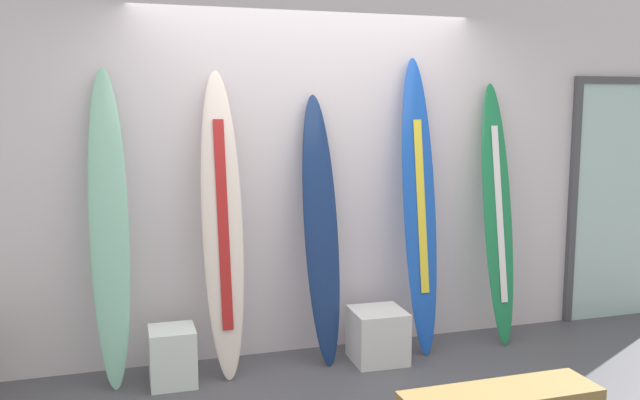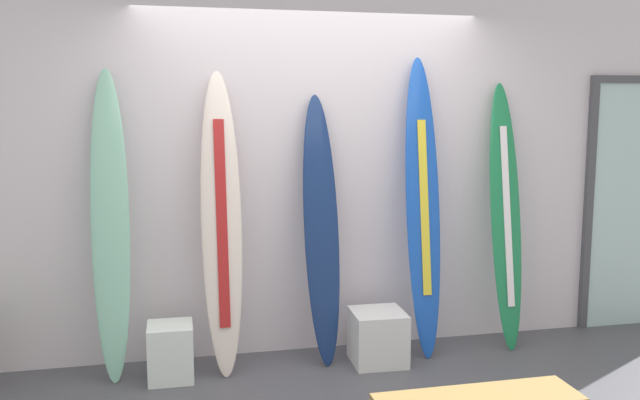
{
  "view_description": "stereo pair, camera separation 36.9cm",
  "coord_description": "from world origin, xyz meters",
  "px_view_note": "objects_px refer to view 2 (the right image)",
  "views": [
    {
      "loc": [
        -1.36,
        -3.49,
        1.82
      ],
      "look_at": [
        0.01,
        0.95,
        1.17
      ],
      "focal_mm": 37.56,
      "sensor_mm": 36.0,
      "label": 1
    },
    {
      "loc": [
        -1.01,
        -3.59,
        1.82
      ],
      "look_at": [
        0.01,
        0.95,
        1.17
      ],
      "focal_mm": 37.56,
      "sensor_mm": 36.0,
      "label": 2
    }
  ],
  "objects_px": {
    "display_block_center": "(171,352)",
    "surfboard_navy": "(321,229)",
    "surfboard_emerald": "(506,218)",
    "surfboard_ivory": "(221,223)",
    "surfboard_cobalt": "(423,209)",
    "display_block_left": "(378,337)",
    "surfboard_seafoam": "(110,226)"
  },
  "relations": [
    {
      "from": "display_block_center",
      "to": "surfboard_navy",
      "type": "bearing_deg",
      "value": 7.42
    },
    {
      "from": "surfboard_emerald",
      "to": "surfboard_ivory",
      "type": "bearing_deg",
      "value": -179.51
    },
    {
      "from": "surfboard_navy",
      "to": "surfboard_cobalt",
      "type": "relative_size",
      "value": 0.88
    },
    {
      "from": "display_block_left",
      "to": "surfboard_emerald",
      "type": "bearing_deg",
      "value": 8.43
    },
    {
      "from": "surfboard_ivory",
      "to": "surfboard_emerald",
      "type": "bearing_deg",
      "value": 0.49
    },
    {
      "from": "surfboard_seafoam",
      "to": "surfboard_emerald",
      "type": "height_order",
      "value": "surfboard_seafoam"
    },
    {
      "from": "surfboard_cobalt",
      "to": "surfboard_emerald",
      "type": "distance_m",
      "value": 0.68
    },
    {
      "from": "surfboard_cobalt",
      "to": "surfboard_emerald",
      "type": "xyz_separation_m",
      "value": [
        0.67,
        0.01,
        -0.09
      ]
    },
    {
      "from": "surfboard_seafoam",
      "to": "surfboard_cobalt",
      "type": "height_order",
      "value": "surfboard_cobalt"
    },
    {
      "from": "surfboard_ivory",
      "to": "surfboard_emerald",
      "type": "relative_size",
      "value": 1.03
    },
    {
      "from": "surfboard_ivory",
      "to": "display_block_left",
      "type": "relative_size",
      "value": 5.38
    },
    {
      "from": "surfboard_navy",
      "to": "display_block_left",
      "type": "relative_size",
      "value": 4.98
    },
    {
      "from": "surfboard_ivory",
      "to": "display_block_center",
      "type": "height_order",
      "value": "surfboard_ivory"
    },
    {
      "from": "surfboard_seafoam",
      "to": "display_block_center",
      "type": "distance_m",
      "value": 0.94
    },
    {
      "from": "surfboard_seafoam",
      "to": "display_block_center",
      "type": "relative_size",
      "value": 5.48
    },
    {
      "from": "surfboard_seafoam",
      "to": "surfboard_ivory",
      "type": "bearing_deg",
      "value": -2.54
    },
    {
      "from": "surfboard_seafoam",
      "to": "surfboard_navy",
      "type": "height_order",
      "value": "surfboard_seafoam"
    },
    {
      "from": "surfboard_navy",
      "to": "surfboard_cobalt",
      "type": "bearing_deg",
      "value": -1.06
    },
    {
      "from": "surfboard_navy",
      "to": "display_block_left",
      "type": "distance_m",
      "value": 0.87
    },
    {
      "from": "surfboard_seafoam",
      "to": "display_block_left",
      "type": "relative_size",
      "value": 5.41
    },
    {
      "from": "surfboard_emerald",
      "to": "display_block_left",
      "type": "bearing_deg",
      "value": -171.57
    },
    {
      "from": "surfboard_emerald",
      "to": "display_block_center",
      "type": "relative_size",
      "value": 5.29
    },
    {
      "from": "surfboard_seafoam",
      "to": "surfboard_emerald",
      "type": "bearing_deg",
      "value": -0.28
    },
    {
      "from": "display_block_center",
      "to": "surfboard_emerald",
      "type": "bearing_deg",
      "value": 3.14
    },
    {
      "from": "surfboard_ivory",
      "to": "display_block_center",
      "type": "bearing_deg",
      "value": -161.99
    },
    {
      "from": "surfboard_seafoam",
      "to": "display_block_left",
      "type": "height_order",
      "value": "surfboard_seafoam"
    },
    {
      "from": "surfboard_ivory",
      "to": "display_block_center",
      "type": "relative_size",
      "value": 5.46
    },
    {
      "from": "surfboard_cobalt",
      "to": "display_block_center",
      "type": "bearing_deg",
      "value": -176.08
    },
    {
      "from": "surfboard_cobalt",
      "to": "display_block_center",
      "type": "xyz_separation_m",
      "value": [
        -1.83,
        -0.13,
        -0.89
      ]
    },
    {
      "from": "surfboard_cobalt",
      "to": "surfboard_emerald",
      "type": "relative_size",
      "value": 1.09
    },
    {
      "from": "surfboard_ivory",
      "to": "surfboard_navy",
      "type": "height_order",
      "value": "surfboard_ivory"
    },
    {
      "from": "surfboard_cobalt",
      "to": "display_block_left",
      "type": "xyz_separation_m",
      "value": [
        -0.38,
        -0.14,
        -0.89
      ]
    }
  ]
}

